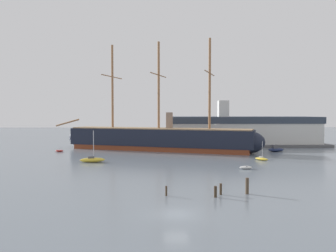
{
  "coord_description": "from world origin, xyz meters",
  "views": [
    {
      "loc": [
        -1.63,
        -32.88,
        10.26
      ],
      "look_at": [
        0.07,
        37.36,
        7.44
      ],
      "focal_mm": 35.21,
      "sensor_mm": 36.0,
      "label": 1
    }
  ],
  "objects_px": {
    "dinghy_mid_right": "(246,167)",
    "motorboat_far_right": "(276,149)",
    "tall_ship": "(159,139)",
    "mooring_piling_midwater": "(221,189)",
    "dockside_warehouse_right": "(241,131)",
    "seagull_in_flight": "(215,124)",
    "mooring_piling_nearest": "(247,186)",
    "dinghy_far_left": "(59,151)",
    "mooring_piling_right_pair": "(166,191)",
    "sailboat_alongside_bow": "(92,160)",
    "sailboat_alongside_stern": "(262,159)",
    "mooring_piling_left_pair": "(215,192)"
  },
  "relations": [
    {
      "from": "mooring_piling_right_pair",
      "to": "dockside_warehouse_right",
      "type": "xyz_separation_m",
      "value": [
        24.91,
        63.76,
        3.88
      ]
    },
    {
      "from": "dinghy_far_left",
      "to": "dockside_warehouse_right",
      "type": "relative_size",
      "value": 0.05
    },
    {
      "from": "dinghy_far_left",
      "to": "motorboat_far_right",
      "type": "xyz_separation_m",
      "value": [
        57.03,
        -1.0,
        0.38
      ]
    },
    {
      "from": "sailboat_alongside_stern",
      "to": "dockside_warehouse_right",
      "type": "height_order",
      "value": "dockside_warehouse_right"
    },
    {
      "from": "dinghy_mid_right",
      "to": "mooring_piling_nearest",
      "type": "height_order",
      "value": "mooring_piling_nearest"
    },
    {
      "from": "mooring_piling_left_pair",
      "to": "mooring_piling_midwater",
      "type": "xyz_separation_m",
      "value": [
        0.89,
        1.31,
        0.02
      ]
    },
    {
      "from": "tall_ship",
      "to": "mooring_piling_midwater",
      "type": "distance_m",
      "value": 49.88
    },
    {
      "from": "dinghy_mid_right",
      "to": "mooring_piling_right_pair",
      "type": "xyz_separation_m",
      "value": [
        -14.9,
        -18.96,
        0.32
      ]
    },
    {
      "from": "dinghy_far_left",
      "to": "dockside_warehouse_right",
      "type": "xyz_separation_m",
      "value": [
        52.15,
        17.24,
        4.23
      ]
    },
    {
      "from": "mooring_piling_right_pair",
      "to": "seagull_in_flight",
      "type": "distance_m",
      "value": 13.23
    },
    {
      "from": "dinghy_far_left",
      "to": "dockside_warehouse_right",
      "type": "height_order",
      "value": "dockside_warehouse_right"
    },
    {
      "from": "tall_ship",
      "to": "mooring_piling_midwater",
      "type": "relative_size",
      "value": 41.77
    },
    {
      "from": "sailboat_alongside_stern",
      "to": "mooring_piling_right_pair",
      "type": "bearing_deg",
      "value": -125.31
    },
    {
      "from": "mooring_piling_left_pair",
      "to": "dockside_warehouse_right",
      "type": "distance_m",
      "value": 67.5
    },
    {
      "from": "dinghy_mid_right",
      "to": "mooring_piling_nearest",
      "type": "relative_size",
      "value": 1.23
    },
    {
      "from": "dinghy_mid_right",
      "to": "dockside_warehouse_right",
      "type": "xyz_separation_m",
      "value": [
        10.02,
        44.8,
        4.2
      ]
    },
    {
      "from": "sailboat_alongside_stern",
      "to": "dockside_warehouse_right",
      "type": "bearing_deg",
      "value": 83.68
    },
    {
      "from": "mooring_piling_midwater",
      "to": "mooring_piling_nearest",
      "type": "bearing_deg",
      "value": 3.47
    },
    {
      "from": "motorboat_far_right",
      "to": "mooring_piling_left_pair",
      "type": "xyz_separation_m",
      "value": [
        -23.85,
        -46.42,
        0.05
      ]
    },
    {
      "from": "motorboat_far_right",
      "to": "mooring_piling_left_pair",
      "type": "distance_m",
      "value": 52.19
    },
    {
      "from": "mooring_piling_left_pair",
      "to": "mooring_piling_midwater",
      "type": "relative_size",
      "value": 0.97
    },
    {
      "from": "tall_ship",
      "to": "mooring_piling_right_pair",
      "type": "relative_size",
      "value": 48.67
    },
    {
      "from": "tall_ship",
      "to": "mooring_piling_right_pair",
      "type": "bearing_deg",
      "value": -88.68
    },
    {
      "from": "dinghy_far_left",
      "to": "mooring_piling_nearest",
      "type": "bearing_deg",
      "value": -50.79
    },
    {
      "from": "sailboat_alongside_bow",
      "to": "mooring_piling_midwater",
      "type": "xyz_separation_m",
      "value": [
        21.65,
        -27.51,
        0.15
      ]
    },
    {
      "from": "mooring_piling_right_pair",
      "to": "mooring_piling_left_pair",
      "type": "bearing_deg",
      "value": -8.63
    },
    {
      "from": "sailboat_alongside_bow",
      "to": "mooring_piling_left_pair",
      "type": "height_order",
      "value": "sailboat_alongside_bow"
    },
    {
      "from": "dinghy_mid_right",
      "to": "sailboat_alongside_bow",
      "type": "distance_m",
      "value": 31.03
    },
    {
      "from": "dinghy_mid_right",
      "to": "dinghy_far_left",
      "type": "bearing_deg",
      "value": 146.82
    },
    {
      "from": "mooring_piling_nearest",
      "to": "sailboat_alongside_bow",
      "type": "bearing_deg",
      "value": 132.51
    },
    {
      "from": "sailboat_alongside_bow",
      "to": "dinghy_far_left",
      "type": "height_order",
      "value": "sailboat_alongside_bow"
    },
    {
      "from": "dockside_warehouse_right",
      "to": "seagull_in_flight",
      "type": "xyz_separation_m",
      "value": [
        -17.58,
        -56.17,
        4.1
      ]
    },
    {
      "from": "dinghy_mid_right",
      "to": "motorboat_far_right",
      "type": "height_order",
      "value": "motorboat_far_right"
    },
    {
      "from": "sailboat_alongside_bow",
      "to": "dockside_warehouse_right",
      "type": "bearing_deg",
      "value": 42.06
    },
    {
      "from": "mooring_piling_nearest",
      "to": "seagull_in_flight",
      "type": "distance_m",
      "value": 10.69
    },
    {
      "from": "motorboat_far_right",
      "to": "seagull_in_flight",
      "type": "relative_size",
      "value": 4.47
    },
    {
      "from": "tall_ship",
      "to": "dinghy_mid_right",
      "type": "xyz_separation_m",
      "value": [
        16.03,
        -30.62,
        -2.93
      ]
    },
    {
      "from": "dinghy_mid_right",
      "to": "mooring_piling_midwater",
      "type": "distance_m",
      "value": 20.24
    },
    {
      "from": "mooring_piling_right_pair",
      "to": "seagull_in_flight",
      "type": "relative_size",
      "value": 1.2
    },
    {
      "from": "mooring_piling_midwater",
      "to": "mooring_piling_right_pair",
      "type": "bearing_deg",
      "value": -176.63
    },
    {
      "from": "sailboat_alongside_bow",
      "to": "mooring_piling_nearest",
      "type": "distance_m",
      "value": 37.05
    },
    {
      "from": "seagull_in_flight",
      "to": "dinghy_mid_right",
      "type": "bearing_deg",
      "value": 56.34
    },
    {
      "from": "motorboat_far_right",
      "to": "mooring_piling_nearest",
      "type": "bearing_deg",
      "value": -113.55
    },
    {
      "from": "dinghy_far_left",
      "to": "seagull_in_flight",
      "type": "bearing_deg",
      "value": -48.39
    },
    {
      "from": "dockside_warehouse_right",
      "to": "sailboat_alongside_bow",
      "type": "bearing_deg",
      "value": -137.94
    },
    {
      "from": "dinghy_far_left",
      "to": "motorboat_far_right",
      "type": "distance_m",
      "value": 57.04
    },
    {
      "from": "mooring_piling_right_pair",
      "to": "dockside_warehouse_right",
      "type": "height_order",
      "value": "dockside_warehouse_right"
    },
    {
      "from": "sailboat_alongside_stern",
      "to": "seagull_in_flight",
      "type": "xyz_separation_m",
      "value": [
        -13.83,
        -22.28,
        8.23
      ]
    },
    {
      "from": "mooring_piling_right_pair",
      "to": "dockside_warehouse_right",
      "type": "relative_size",
      "value": 0.02
    },
    {
      "from": "mooring_piling_midwater",
      "to": "mooring_piling_left_pair",
      "type": "bearing_deg",
      "value": -124.18
    }
  ]
}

